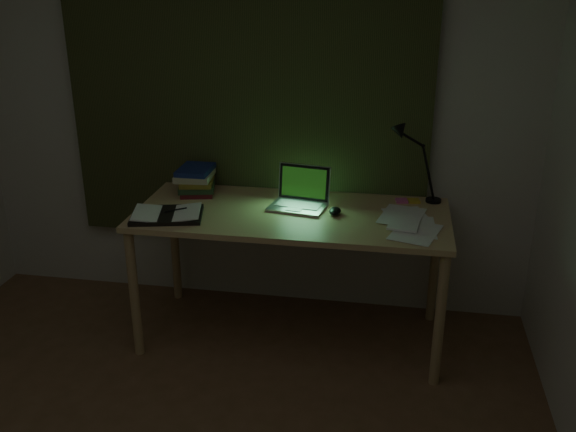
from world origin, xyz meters
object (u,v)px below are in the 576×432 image
(desk, at_px, (292,276))
(open_textbook, at_px, (167,214))
(laptop, at_px, (298,190))
(loose_papers, at_px, (394,222))
(book_stack, at_px, (197,180))
(desk_lamp, at_px, (437,162))

(desk, bearing_deg, open_textbook, -163.99)
(open_textbook, bearing_deg, laptop, 7.34)
(open_textbook, relative_size, loose_papers, 1.02)
(open_textbook, xyz_separation_m, book_stack, (0.04, 0.41, 0.07))
(laptop, distance_m, loose_papers, 0.57)
(laptop, bearing_deg, book_stack, 175.40)
(open_textbook, bearing_deg, loose_papers, -7.48)
(laptop, bearing_deg, desk_lamp, 27.08)
(desk, height_order, open_textbook, open_textbook)
(desk, xyz_separation_m, laptop, (0.02, 0.06, 0.51))
(desk_lamp, bearing_deg, open_textbook, -175.12)
(laptop, distance_m, open_textbook, 0.73)
(laptop, height_order, desk_lamp, desk_lamp)
(loose_papers, bearing_deg, desk, 172.96)
(desk, distance_m, desk_lamp, 1.06)
(book_stack, height_order, desk_lamp, desk_lamp)
(desk, height_order, desk_lamp, desk_lamp)
(book_stack, height_order, loose_papers, book_stack)
(laptop, distance_m, desk_lamp, 0.81)
(loose_papers, height_order, desk_lamp, desk_lamp)
(desk, relative_size, open_textbook, 4.59)
(desk, height_order, laptop, laptop)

